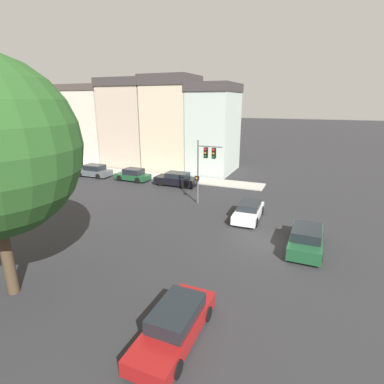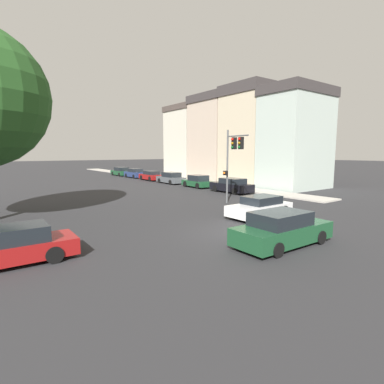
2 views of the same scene
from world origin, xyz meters
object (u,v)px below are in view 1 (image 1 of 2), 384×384
at_px(crossing_car_1, 249,211).
at_px(parked_car_4, 30,164).
at_px(crossing_car_0, 306,239).
at_px(parked_car_3, 61,168).
at_px(traffic_signal, 205,161).
at_px(parked_car_1, 133,175).
at_px(parked_car_2, 94,171).
at_px(parked_car_5, 3,161).
at_px(parked_car_0, 176,179).
at_px(crossing_car_2, 175,324).

bearing_deg(crossing_car_1, parked_car_4, -102.96).
xyz_separation_m(crossing_car_0, parked_car_3, (10.25, 30.41, -0.04)).
xyz_separation_m(traffic_signal, parked_car_4, (4.86, 27.21, -3.29)).
bearing_deg(parked_car_1, traffic_signal, 157.72).
bearing_deg(traffic_signal, parked_car_4, -98.43).
xyz_separation_m(parked_car_1, parked_car_2, (-0.11, 5.58, 0.02)).
bearing_deg(traffic_signal, parked_car_5, -96.79).
height_order(traffic_signal, parked_car_0, traffic_signal).
height_order(parked_car_2, parked_car_3, parked_car_2).
distance_m(crossing_car_1, parked_car_1, 16.47).
relative_size(parked_car_0, parked_car_4, 1.04).
distance_m(traffic_signal, crossing_car_1, 5.84).
bearing_deg(crossing_car_2, parked_car_0, -154.11).
bearing_deg(crossing_car_2, crossing_car_1, -179.20).
bearing_deg(parked_car_4, crossing_car_0, 163.41).
relative_size(traffic_signal, parked_car_3, 1.30).
height_order(traffic_signal, crossing_car_2, traffic_signal).
distance_m(crossing_car_0, crossing_car_2, 10.78).
height_order(traffic_signal, parked_car_2, traffic_signal).
relative_size(traffic_signal, parked_car_2, 1.28).
xyz_separation_m(crossing_car_1, crossing_car_2, (-13.52, -0.00, 0.01)).
relative_size(crossing_car_2, parked_car_1, 1.17).
bearing_deg(crossing_car_0, parked_car_1, 62.81).
distance_m(crossing_car_0, parked_car_2, 27.05).
bearing_deg(parked_car_4, parked_car_0, 179.40).
height_order(crossing_car_1, parked_car_3, parked_car_3).
bearing_deg(crossing_car_2, parked_car_2, -133.44).
bearing_deg(parked_car_0, parked_car_5, 0.09).
xyz_separation_m(parked_car_1, parked_car_4, (0.06, 16.55, 0.02)).
bearing_deg(crossing_car_1, parked_car_5, -101.25).
height_order(crossing_car_0, parked_car_0, crossing_car_0).
distance_m(parked_car_3, parked_car_5, 11.09).
relative_size(parked_car_1, parked_car_2, 0.91).
bearing_deg(crossing_car_2, traffic_signal, -163.26).
relative_size(traffic_signal, parked_car_1, 1.40).
xyz_separation_m(crossing_car_2, parked_car_1, (20.20, 15.06, 0.02)).
bearing_deg(parked_car_3, parked_car_1, -178.21).
distance_m(crossing_car_0, parked_car_3, 32.09).
bearing_deg(parked_car_3, traffic_signal, 168.95).
relative_size(crossing_car_1, parked_car_1, 1.07).
xyz_separation_m(traffic_signal, crossing_car_1, (-1.88, -4.40, -3.34)).
bearing_deg(parked_car_1, parked_car_3, 2.58).
xyz_separation_m(crossing_car_1, parked_car_1, (6.68, 15.06, 0.03)).
bearing_deg(parked_car_3, crossing_car_0, 162.56).
height_order(parked_car_0, parked_car_3, parked_car_0).
bearing_deg(parked_car_3, parked_car_2, -178.77).
distance_m(parked_car_2, parked_car_4, 10.97).
bearing_deg(traffic_signal, crossing_car_1, 68.54).
bearing_deg(crossing_car_1, crossing_car_0, 49.14).
height_order(crossing_car_1, crossing_car_2, crossing_car_2).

